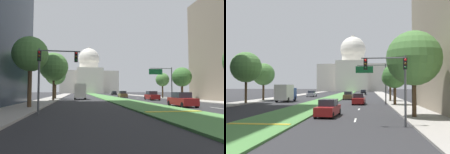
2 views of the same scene
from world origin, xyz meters
TOP-DOWN VIEW (x-y plane):
  - ground_plane at (0.00, 69.29)m, footprint 304.88×304.88m
  - grass_median at (0.00, 62.36)m, footprint 5.33×124.72m
  - median_curb_nose at (0.00, 11.73)m, footprint 4.79×0.50m
  - lane_dashes_right at (6.97, 38.49)m, footprint 0.16×43.05m
  - sidewalk_left at (-13.27, 55.43)m, footprint 4.00×124.72m
  - sidewalk_right at (13.27, 55.43)m, footprint 4.00×124.72m
  - capitol_building at (0.00, 137.77)m, footprint 37.73×27.99m
  - traffic_light_near_left at (-9.93, 12.78)m, footprint 3.34×0.35m
  - overhead_guide_sign at (9.25, 34.48)m, footprint 4.90×0.20m
  - street_tree_left_near at (-12.70, 18.51)m, footprint 3.70×3.70m
  - street_tree_left_mid at (-11.94, 33.37)m, footprint 5.06×5.06m
  - street_tree_right_mid at (12.19, 32.69)m, footprint 3.73×3.73m
  - street_tree_left_far at (-12.47, 41.70)m, footprint 4.40×4.40m
  - street_tree_right_far at (12.37, 42.30)m, footprint 3.24×3.24m
  - sedan_lead_stopped at (4.22, 18.13)m, footprint 2.07×4.71m
  - sedan_midblock at (6.69, 34.41)m, footprint 2.10×4.78m
  - sedan_distant at (3.95, 48.44)m, footprint 2.10×4.21m
  - sedan_far_horizon at (-7.00, 61.10)m, footprint 2.00×4.36m
  - sedan_very_far at (6.79, 77.14)m, footprint 1.90×4.10m
  - box_truck_delivery at (-7.20, 39.65)m, footprint 2.40×6.40m

SIDE VIEW (x-z plane):
  - ground_plane at x=0.00m, z-range 0.00..0.00m
  - lane_dashes_right at x=6.97m, z-range 0.00..0.01m
  - grass_median at x=0.00m, z-range 0.00..0.14m
  - sidewalk_left at x=-13.27m, z-range 0.00..0.15m
  - sidewalk_right at x=13.27m, z-range 0.00..0.15m
  - median_curb_nose at x=0.00m, z-range 0.14..0.18m
  - sedan_very_far at x=6.79m, z-range -0.05..1.59m
  - sedan_far_horizon at x=-7.00m, z-range -0.05..1.60m
  - sedan_lead_stopped at x=4.22m, z-range -0.05..1.62m
  - sedan_distant at x=3.95m, z-range -0.06..1.69m
  - sedan_midblock at x=6.69m, z-range -0.06..1.69m
  - box_truck_delivery at x=-7.20m, z-range 0.08..3.28m
  - traffic_light_near_left at x=-9.93m, z-range 1.20..6.40m
  - street_tree_right_far at x=12.37m, z-range 1.40..7.50m
  - street_tree_right_mid at x=12.19m, z-range 1.28..7.64m
  - overhead_guide_sign at x=9.25m, z-range 1.36..7.86m
  - street_tree_left_far at x=-12.47m, z-range 1.51..8.99m
  - street_tree_left_near at x=-12.70m, z-range 1.88..9.46m
  - street_tree_left_mid at x=-11.94m, z-range 1.76..10.36m
  - capitol_building at x=0.00m, z-range -5.15..26.91m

